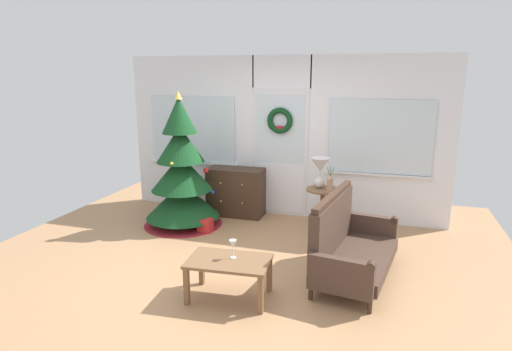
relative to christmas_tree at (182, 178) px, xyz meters
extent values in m
plane|color=#AD7F56|center=(1.30, -1.12, -0.73)|extent=(6.76, 6.76, 0.00)
cube|color=white|center=(-0.23, 0.97, 0.55)|extent=(2.15, 0.08, 2.55)
cube|color=white|center=(2.82, 0.97, 0.55)|extent=(2.15, 0.08, 2.55)
cube|color=white|center=(1.30, 0.97, 1.57)|extent=(0.94, 0.08, 0.50)
cube|color=silver|center=(1.30, 0.93, 0.30)|extent=(0.90, 0.05, 2.05)
cube|color=white|center=(1.30, 0.91, -0.28)|extent=(0.78, 0.02, 0.80)
cube|color=silver|center=(1.30, 0.91, 0.67)|extent=(0.78, 0.01, 1.10)
cube|color=silver|center=(-0.23, 0.91, 0.62)|extent=(1.50, 0.01, 1.10)
cube|color=silver|center=(2.82, 0.91, 0.62)|extent=(1.50, 0.01, 1.10)
cube|color=silver|center=(-0.23, 0.90, 0.05)|extent=(1.59, 0.06, 0.03)
cube|color=silver|center=(2.82, 0.90, 0.05)|extent=(1.59, 0.06, 0.03)
torus|color=#123B1B|center=(1.30, 0.87, 0.82)|extent=(0.41, 0.09, 0.41)
cube|color=red|center=(1.30, 0.85, 0.69)|extent=(0.10, 0.02, 0.10)
cylinder|color=#4C331E|center=(0.00, 0.00, -0.63)|extent=(0.10, 0.10, 0.19)
cone|color=maroon|center=(0.00, 0.00, -0.68)|extent=(1.20, 1.20, 0.10)
cone|color=#14421E|center=(0.00, 0.00, -0.34)|extent=(1.12, 1.12, 0.54)
cone|color=#14421E|center=(0.00, 0.00, 0.09)|extent=(0.92, 0.92, 0.54)
cone|color=#14421E|center=(0.00, 0.00, 0.52)|extent=(0.72, 0.72, 0.54)
cone|color=#14421E|center=(0.00, 0.00, 0.95)|extent=(0.51, 0.51, 0.54)
cone|color=#E0BC4C|center=(0.00, 0.00, 1.24)|extent=(0.12, 0.12, 0.12)
sphere|color=red|center=(0.34, 0.13, 0.12)|extent=(0.08, 0.08, 0.08)
sphere|color=gold|center=(0.02, -0.33, 0.29)|extent=(0.05, 0.05, 0.05)
sphere|color=silver|center=(0.09, 0.39, -0.22)|extent=(0.08, 0.08, 0.08)
sphere|color=#264CB2|center=(0.36, 0.31, -0.27)|extent=(0.07, 0.07, 0.07)
sphere|color=red|center=(-0.13, 0.27, 0.52)|extent=(0.06, 0.06, 0.06)
cube|color=#3D281C|center=(0.63, 0.67, -0.34)|extent=(0.90, 0.43, 0.78)
sphere|color=tan|center=(0.45, 0.45, -0.15)|extent=(0.03, 0.03, 0.03)
sphere|color=tan|center=(0.81, 0.45, -0.15)|extent=(0.03, 0.03, 0.03)
sphere|color=tan|center=(0.45, 0.45, -0.45)|extent=(0.03, 0.03, 0.03)
sphere|color=tan|center=(0.81, 0.45, -0.45)|extent=(0.03, 0.03, 0.03)
cylinder|color=#3D281C|center=(2.87, -1.76, -0.66)|extent=(0.05, 0.05, 0.14)
cylinder|color=#3D281C|center=(3.09, -0.37, -0.66)|extent=(0.05, 0.05, 0.14)
cylinder|color=#3D281C|center=(2.28, -1.67, -0.66)|extent=(0.05, 0.05, 0.14)
cylinder|color=#3D281C|center=(2.49, -0.27, -0.66)|extent=(0.05, 0.05, 0.14)
cube|color=#473328|center=(2.68, -1.02, -0.52)|extent=(0.92, 1.45, 0.14)
cube|color=#473328|center=(2.38, -0.97, -0.14)|extent=(0.33, 1.35, 0.62)
cube|color=#3D281C|center=(2.38, -0.97, 0.20)|extent=(0.28, 1.32, 0.06)
cube|color=#473328|center=(2.57, -1.73, -0.40)|extent=(0.67, 0.19, 0.38)
cylinder|color=#3D281C|center=(2.86, -1.77, -0.23)|extent=(0.10, 0.10, 0.09)
cube|color=#473328|center=(2.79, -0.31, -0.40)|extent=(0.67, 0.19, 0.38)
cylinder|color=#3D281C|center=(3.08, -0.35, -0.23)|extent=(0.10, 0.10, 0.09)
cylinder|color=brown|center=(2.10, 0.26, -0.08)|extent=(0.48, 0.48, 0.02)
cylinder|color=brown|center=(2.10, 0.26, -0.41)|extent=(0.07, 0.07, 0.64)
cube|color=brown|center=(2.26, 0.26, -0.71)|extent=(0.20, 0.05, 0.04)
cube|color=brown|center=(2.02, 0.39, -0.71)|extent=(0.14, 0.20, 0.04)
cube|color=brown|center=(2.02, 0.12, -0.71)|extent=(0.14, 0.20, 0.04)
sphere|color=silver|center=(2.04, 0.30, 0.02)|extent=(0.16, 0.16, 0.16)
cylinder|color=silver|center=(2.04, 0.30, 0.15)|extent=(0.02, 0.02, 0.06)
cone|color=silver|center=(2.04, 0.30, 0.28)|extent=(0.28, 0.28, 0.20)
cylinder|color=tan|center=(2.20, 0.20, 0.02)|extent=(0.09, 0.09, 0.16)
sphere|color=tan|center=(2.20, 0.20, 0.10)|extent=(0.10, 0.10, 0.10)
cylinder|color=#4C7042|center=(2.18, 0.20, 0.20)|extent=(0.07, 0.01, 0.17)
cylinder|color=#4C7042|center=(2.20, 0.20, 0.20)|extent=(0.01, 0.01, 0.18)
cylinder|color=#4C7042|center=(2.22, 0.20, 0.20)|extent=(0.07, 0.01, 0.17)
cube|color=brown|center=(1.46, -1.88, -0.32)|extent=(0.88, 0.58, 0.03)
cube|color=brown|center=(1.10, -2.13, -0.53)|extent=(0.05, 0.05, 0.39)
cube|color=brown|center=(1.86, -2.07, -0.53)|extent=(0.05, 0.05, 0.39)
cube|color=brown|center=(1.07, -1.69, -0.53)|extent=(0.05, 0.05, 0.39)
cube|color=brown|center=(1.82, -1.63, -0.53)|extent=(0.05, 0.05, 0.39)
cylinder|color=silver|center=(1.49, -1.82, -0.30)|extent=(0.06, 0.06, 0.01)
cylinder|color=silver|center=(1.49, -1.82, -0.25)|extent=(0.01, 0.01, 0.10)
cone|color=silver|center=(1.49, -1.82, -0.15)|extent=(0.08, 0.08, 0.09)
cube|color=red|center=(0.46, -0.20, -0.63)|extent=(0.20, 0.18, 0.20)
camera|label=1|loc=(2.91, -5.67, 1.55)|focal=30.06mm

